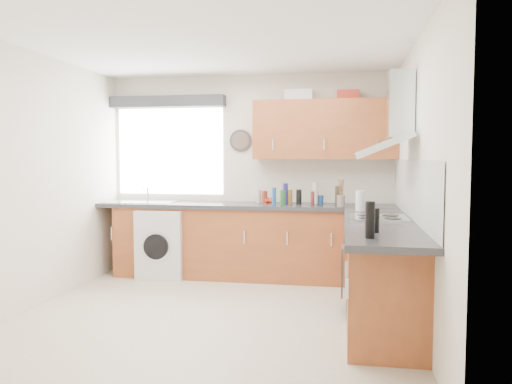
% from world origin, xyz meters
% --- Properties ---
extents(ground_plane, '(3.60, 3.60, 0.00)m').
position_xyz_m(ground_plane, '(0.00, 0.00, 0.00)').
color(ground_plane, beige).
extents(ceiling, '(3.60, 3.60, 0.02)m').
position_xyz_m(ceiling, '(0.00, 0.00, 2.50)').
color(ceiling, white).
rests_on(ceiling, wall_back).
extents(wall_back, '(3.60, 0.02, 2.50)m').
position_xyz_m(wall_back, '(0.00, 1.80, 1.25)').
color(wall_back, silver).
rests_on(wall_back, ground_plane).
extents(wall_front, '(3.60, 0.02, 2.50)m').
position_xyz_m(wall_front, '(0.00, -1.80, 1.25)').
color(wall_front, silver).
rests_on(wall_front, ground_plane).
extents(wall_left, '(0.02, 3.60, 2.50)m').
position_xyz_m(wall_left, '(-1.80, 0.00, 1.25)').
color(wall_left, silver).
rests_on(wall_left, ground_plane).
extents(wall_right, '(0.02, 3.60, 2.50)m').
position_xyz_m(wall_right, '(1.80, 0.00, 1.25)').
color(wall_right, silver).
rests_on(wall_right, ground_plane).
extents(window, '(1.40, 0.02, 1.10)m').
position_xyz_m(window, '(-1.05, 1.79, 1.55)').
color(window, silver).
rests_on(window, wall_back).
extents(window_blind, '(1.50, 0.18, 0.14)m').
position_xyz_m(window_blind, '(-1.05, 1.70, 2.18)').
color(window_blind, '#2F3035').
rests_on(window_blind, wall_back).
extents(splashback, '(0.01, 3.00, 0.54)m').
position_xyz_m(splashback, '(1.79, 0.30, 1.18)').
color(splashback, white).
rests_on(splashback, wall_right).
extents(base_cab_back, '(3.00, 0.58, 0.86)m').
position_xyz_m(base_cab_back, '(-0.10, 1.51, 0.43)').
color(base_cab_back, brown).
rests_on(base_cab_back, ground_plane).
extents(base_cab_corner, '(0.60, 0.60, 0.86)m').
position_xyz_m(base_cab_corner, '(1.50, 1.50, 0.43)').
color(base_cab_corner, brown).
rests_on(base_cab_corner, ground_plane).
extents(base_cab_right, '(0.58, 2.10, 0.86)m').
position_xyz_m(base_cab_right, '(1.51, 0.15, 0.43)').
color(base_cab_right, brown).
rests_on(base_cab_right, ground_plane).
extents(worktop_back, '(3.60, 0.62, 0.05)m').
position_xyz_m(worktop_back, '(0.00, 1.50, 0.89)').
color(worktop_back, '#272729').
rests_on(worktop_back, base_cab_back).
extents(worktop_right, '(0.62, 2.42, 0.05)m').
position_xyz_m(worktop_right, '(1.50, 0.00, 0.89)').
color(worktop_right, '#272729').
rests_on(worktop_right, base_cab_right).
extents(sink, '(0.84, 0.46, 0.10)m').
position_xyz_m(sink, '(-1.33, 1.50, 0.95)').
color(sink, silver).
rests_on(sink, worktop_back).
extents(oven, '(0.56, 0.58, 0.85)m').
position_xyz_m(oven, '(1.50, 0.30, 0.42)').
color(oven, black).
rests_on(oven, ground_plane).
extents(hob_plate, '(0.52, 0.52, 0.01)m').
position_xyz_m(hob_plate, '(1.50, 0.30, 0.92)').
color(hob_plate, silver).
rests_on(hob_plate, worktop_right).
extents(extractor_hood, '(0.52, 0.78, 0.66)m').
position_xyz_m(extractor_hood, '(1.60, 0.30, 1.77)').
color(extractor_hood, silver).
rests_on(extractor_hood, wall_right).
extents(upper_cabinets, '(1.70, 0.35, 0.70)m').
position_xyz_m(upper_cabinets, '(0.95, 1.62, 1.80)').
color(upper_cabinets, brown).
rests_on(upper_cabinets, wall_back).
extents(washing_machine, '(0.58, 0.57, 0.83)m').
position_xyz_m(washing_machine, '(-1.00, 1.40, 0.42)').
color(washing_machine, silver).
rests_on(washing_machine, ground_plane).
extents(wall_clock, '(0.28, 0.04, 0.28)m').
position_xyz_m(wall_clock, '(-0.11, 1.76, 1.68)').
color(wall_clock, '#2F3035').
rests_on(wall_clock, wall_back).
extents(casserole, '(0.34, 0.25, 0.14)m').
position_xyz_m(casserole, '(0.63, 1.72, 2.22)').
color(casserole, silver).
rests_on(casserole, upper_cabinets).
extents(storage_box, '(0.27, 0.23, 0.12)m').
position_xyz_m(storage_box, '(1.22, 1.72, 2.21)').
color(storage_box, '#B43220').
rests_on(storage_box, upper_cabinets).
extents(utensil_pot, '(0.11, 0.11, 0.13)m').
position_xyz_m(utensil_pot, '(1.15, 1.35, 0.97)').
color(utensil_pot, '#77675A').
rests_on(utensil_pot, worktop_back).
extents(kitchen_roll, '(0.10, 0.10, 0.21)m').
position_xyz_m(kitchen_roll, '(1.35, 0.92, 1.02)').
color(kitchen_roll, silver).
rests_on(kitchen_roll, worktop_right).
extents(tomato_cluster, '(0.17, 0.17, 0.06)m').
position_xyz_m(tomato_cluster, '(0.27, 1.65, 0.94)').
color(tomato_cluster, red).
rests_on(tomato_cluster, worktop_back).
extents(jar_0, '(0.06, 0.06, 0.16)m').
position_xyz_m(jar_0, '(0.14, 1.68, 0.99)').
color(jar_0, '#B3A499').
rests_on(jar_0, worktop_back).
extents(jar_1, '(0.05, 0.05, 0.21)m').
position_xyz_m(jar_1, '(0.37, 1.38, 1.01)').
color(jar_1, navy).
rests_on(jar_1, worktop_back).
extents(jar_2, '(0.07, 0.07, 0.15)m').
position_xyz_m(jar_2, '(0.22, 1.62, 0.99)').
color(jar_2, maroon).
rests_on(jar_2, worktop_back).
extents(jar_3, '(0.06, 0.06, 0.26)m').
position_xyz_m(jar_3, '(0.84, 1.61, 1.04)').
color(jar_3, '#BDAEA1').
rests_on(jar_3, worktop_back).
extents(jar_4, '(0.07, 0.07, 0.26)m').
position_xyz_m(jar_4, '(0.49, 1.45, 1.04)').
color(jar_4, '#1E1955').
rests_on(jar_4, worktop_back).
extents(jar_5, '(0.06, 0.06, 0.23)m').
position_xyz_m(jar_5, '(1.11, 1.51, 1.02)').
color(jar_5, '#33291C').
rests_on(jar_5, worktop_back).
extents(jar_6, '(0.07, 0.07, 0.18)m').
position_xyz_m(jar_6, '(0.54, 1.49, 1.00)').
color(jar_6, brown).
rests_on(jar_6, worktop_back).
extents(jar_7, '(0.06, 0.06, 0.18)m').
position_xyz_m(jar_7, '(0.66, 1.49, 1.00)').
color(jar_7, black).
rests_on(jar_7, worktop_back).
extents(jar_8, '(0.04, 0.04, 0.17)m').
position_xyz_m(jar_8, '(0.82, 1.41, 0.99)').
color(jar_8, '#56201E').
rests_on(jar_8, worktop_back).
extents(jar_9, '(0.07, 0.07, 0.18)m').
position_xyz_m(jar_9, '(0.47, 1.44, 1.00)').
color(jar_9, '#1E5421').
rests_on(jar_9, worktop_back).
extents(jar_10, '(0.07, 0.07, 0.10)m').
position_xyz_m(jar_10, '(0.91, 1.63, 0.96)').
color(jar_10, navy).
rests_on(jar_10, worktop_back).
extents(bottle_0, '(0.07, 0.07, 0.18)m').
position_xyz_m(bottle_0, '(1.41, -0.61, 1.00)').
color(bottle_0, black).
rests_on(bottle_0, worktop_right).
extents(bottle_1, '(0.07, 0.07, 0.26)m').
position_xyz_m(bottle_1, '(1.36, -0.89, 1.04)').
color(bottle_1, black).
rests_on(bottle_1, worktop_right).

